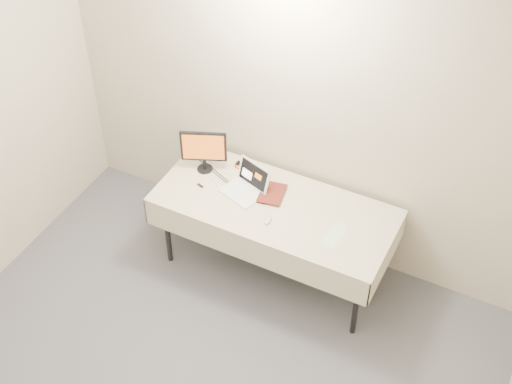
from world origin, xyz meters
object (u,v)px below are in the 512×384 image
at_px(laptop, 247,186).
at_px(table, 275,211).
at_px(monitor, 204,148).
at_px(book, 260,180).

bearing_deg(laptop, table, 7.97).
distance_m(table, laptop, 0.29).
xyz_separation_m(table, monitor, (-0.68, 0.12, 0.28)).
xyz_separation_m(table, laptop, (-0.27, 0.05, 0.11)).
relative_size(laptop, monitor, 1.02).
bearing_deg(table, laptop, 169.74).
bearing_deg(book, table, -35.49).
height_order(laptop, book, book).
xyz_separation_m(table, book, (-0.16, 0.08, 0.19)).
bearing_deg(monitor, laptop, -33.12).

